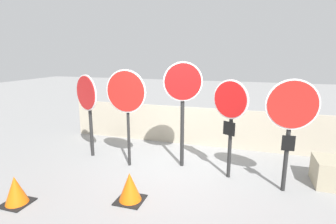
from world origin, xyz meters
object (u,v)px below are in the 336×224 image
stop_sign_2 (183,95)px  traffic_cone_0 (130,187)px  stop_sign_3 (230,110)px  stop_sign_4 (291,115)px  stop_sign_0 (87,100)px  stop_sign_1 (126,97)px  traffic_cone_1 (16,190)px

stop_sign_2 → traffic_cone_0: 2.23m
traffic_cone_0 → stop_sign_3: bearing=42.1°
stop_sign_4 → traffic_cone_0: size_ratio=4.04×
traffic_cone_0 → stop_sign_4: bearing=23.4°
stop_sign_0 → stop_sign_4: (4.44, -0.46, 0.05)m
stop_sign_0 → stop_sign_1: bearing=12.9°
stop_sign_0 → stop_sign_2: stop_sign_2 is taller
stop_sign_2 → stop_sign_4: 2.16m
stop_sign_2 → stop_sign_4: size_ratio=1.12×
stop_sign_1 → stop_sign_3: stop_sign_1 is taller
stop_sign_1 → traffic_cone_1: size_ratio=4.37×
stop_sign_2 → traffic_cone_0: bearing=-123.1°
stop_sign_0 → traffic_cone_0: (1.84, -1.59, -1.17)m
stop_sign_3 → traffic_cone_0: stop_sign_3 is taller
stop_sign_0 → stop_sign_4: size_ratio=0.97×
stop_sign_4 → stop_sign_0: bearing=169.1°
stop_sign_1 → stop_sign_3: size_ratio=1.08×
stop_sign_3 → traffic_cone_1: size_ratio=4.04×
stop_sign_2 → stop_sign_3: (1.03, -0.27, -0.21)m
stop_sign_2 → traffic_cone_1: (-2.32, -2.33, -1.40)m
stop_sign_1 → stop_sign_2: bearing=18.0°
stop_sign_4 → traffic_cone_1: stop_sign_4 is taller
stop_sign_2 → traffic_cone_1: size_ratio=4.69×
stop_sign_4 → traffic_cone_0: bearing=-161.5°
stop_sign_1 → stop_sign_2: size_ratio=0.93×
stop_sign_1 → traffic_cone_0: bearing=-61.6°
traffic_cone_0 → traffic_cone_1: traffic_cone_0 is taller
stop_sign_1 → stop_sign_2: (1.17, 0.34, 0.05)m
stop_sign_1 → traffic_cone_0: stop_sign_1 is taller
stop_sign_1 → stop_sign_4: size_ratio=1.04×
stop_sign_0 → stop_sign_1: size_ratio=0.93×
stop_sign_3 → stop_sign_1: bearing=-149.9°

